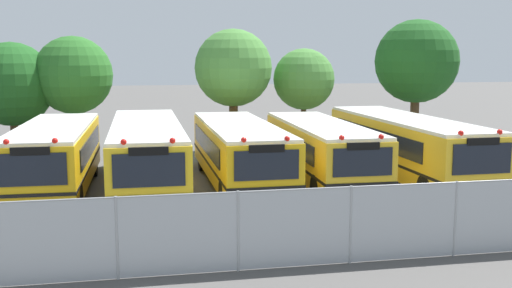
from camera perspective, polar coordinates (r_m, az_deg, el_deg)
name	(u,v)px	position (r m, az deg, el deg)	size (l,w,h in m)	color
ground_plane	(238,185)	(23.49, -1.74, -3.91)	(160.00, 160.00, 0.00)	#514F4C
school_bus_0	(55,156)	(23.22, -18.39, -1.04)	(2.67, 9.48, 2.61)	yellow
school_bus_1	(147,152)	(22.99, -10.26, -0.79)	(2.64, 11.10, 2.64)	yellow
school_bus_2	(239,151)	(23.34, -1.58, -0.66)	(2.58, 10.06, 2.53)	yellow
school_bus_3	(321,149)	(23.92, 6.11, -0.52)	(2.61, 9.70, 2.50)	yellow
school_bus_4	(405,145)	(25.22, 13.86, -0.08)	(2.68, 11.15, 2.65)	yellow
tree_0	(10,83)	(31.83, -22.17, 5.31)	(4.09, 4.09, 5.64)	#4C3823
tree_1	(74,75)	(31.31, -16.80, 6.27)	(3.84, 3.84, 5.94)	#4C3823
tree_2	(236,69)	(31.12, -1.91, 7.05)	(3.95, 3.95, 6.33)	#4C3823
tree_3	(305,77)	(32.22, 4.65, 6.27)	(3.24, 3.24, 5.36)	#4C3823
tree_4	(416,60)	(34.40, 14.79, 7.69)	(4.53, 4.53, 6.93)	#4C3823
chainlink_fence	(295,227)	(14.43, 3.73, -7.76)	(19.26, 0.07, 1.92)	#9EA0A3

